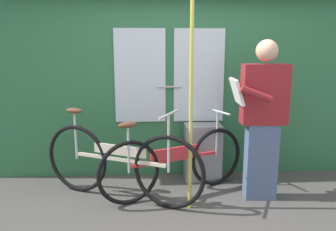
% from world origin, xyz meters
% --- Properties ---
extents(ground_plane, '(6.00, 3.82, 0.04)m').
position_xyz_m(ground_plane, '(0.00, 0.00, -0.02)').
color(ground_plane, '#474442').
extents(train_door_wall, '(5.00, 0.28, 2.17)m').
position_xyz_m(train_door_wall, '(-0.01, 1.10, 1.13)').
color(train_door_wall, '#2D6B42').
rests_on(train_door_wall, ground_plane).
extents(bicycle_near_door, '(1.60, 0.81, 0.88)m').
position_xyz_m(bicycle_near_door, '(-0.18, 0.48, 0.36)').
color(bicycle_near_door, black).
rests_on(bicycle_near_door, ground_plane).
extents(bicycle_leaning_behind, '(1.67, 0.85, 0.96)m').
position_xyz_m(bicycle_leaning_behind, '(-0.76, 0.39, 0.40)').
color(bicycle_leaning_behind, black).
rests_on(bicycle_leaning_behind, ground_plane).
extents(passenger_reading_newspaper, '(0.57, 0.49, 1.64)m').
position_xyz_m(passenger_reading_newspaper, '(0.70, 0.35, 0.87)').
color(passenger_reading_newspaper, slate).
rests_on(passenger_reading_newspaper, ground_plane).
extents(trash_bin_by_wall, '(0.43, 0.28, 0.67)m').
position_xyz_m(trash_bin_by_wall, '(0.18, 0.89, 0.34)').
color(trash_bin_by_wall, gray).
rests_on(trash_bin_by_wall, ground_plane).
extents(handrail_pole, '(0.04, 0.04, 2.13)m').
position_xyz_m(handrail_pole, '(-0.06, 0.15, 1.06)').
color(handrail_pole, '#C6C14C').
rests_on(handrail_pole, ground_plane).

